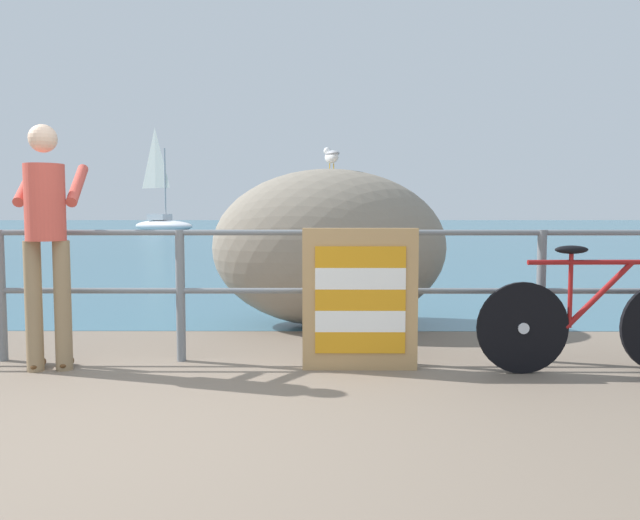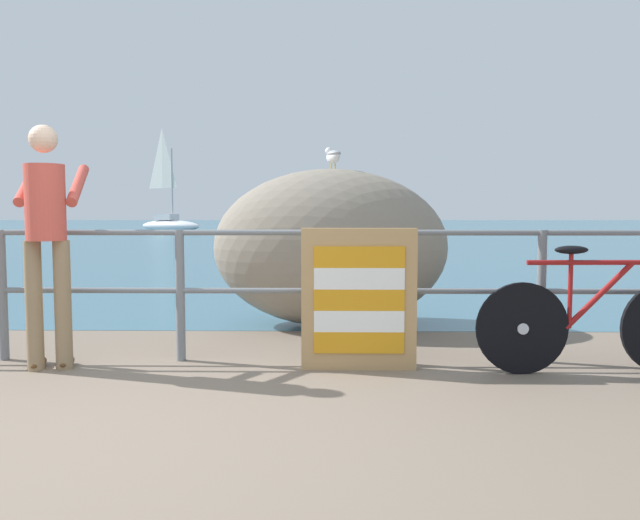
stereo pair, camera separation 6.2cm
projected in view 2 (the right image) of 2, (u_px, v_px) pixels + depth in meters
ground_plane at (299, 245)px, 23.21m from camera, size 120.00×120.00×0.10m
sea_surface at (316, 227)px, 51.02m from camera, size 120.00×90.00×0.01m
promenade_railing at (180, 279)px, 4.88m from camera, size 8.42×0.07×1.02m
bicycle at (616, 309)px, 4.49m from camera, size 1.70×0.48×0.92m
person_at_railing at (47, 235)px, 4.59m from camera, size 0.53×0.67×1.78m
folded_deckchair_stack at (359, 299)px, 4.61m from camera, size 0.84×0.10×1.04m
breakwater_boulder_main at (330, 248)px, 6.39m from camera, size 2.37×1.46×1.59m
seagull at (333, 156)px, 6.40m from camera, size 0.21×0.34×0.23m
sailboat at (169, 220)px, 37.38m from camera, size 4.46×3.33×6.16m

